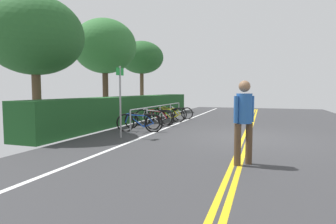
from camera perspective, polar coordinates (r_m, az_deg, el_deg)
The scene contains 18 objects.
ground_plane at distance 9.50m, azimuth 15.78°, elevation -5.23°, with size 32.19×10.37×0.05m, color #353538.
centre_line_yellow_inner at distance 9.50m, azimuth 16.27°, elevation -5.09°, with size 28.97×0.10×0.00m, color gold.
centre_line_yellow_outer at distance 9.50m, azimuth 15.30°, elevation -5.06°, with size 28.97×0.10×0.00m, color gold.
bike_lane_stripe_white at distance 10.20m, azimuth -2.87°, elevation -4.26°, with size 28.97×0.12×0.00m, color white.
bike_rack at distance 12.79m, azimuth -1.65°, elevation 0.41°, with size 6.12×0.05×0.87m.
bicycle_0 at distance 10.44m, azimuth -5.91°, elevation -2.21°, with size 0.53×1.76×0.72m.
bicycle_1 at distance 11.24m, azimuth -5.37°, elevation -1.84°, with size 0.46×1.68×0.68m.
bicycle_2 at distance 12.04m, azimuth -2.87°, elevation -1.18°, with size 0.46×1.80×0.78m.
bicycle_3 at distance 12.84m, azimuth -2.15°, elevation -1.05°, with size 0.66×1.66×0.68m.
bicycle_4 at distance 13.64m, azimuth 0.07°, elevation -0.62°, with size 0.46×1.75×0.73m.
bicycle_5 at distance 14.48m, azimuth 0.69°, elevation -0.34°, with size 0.46×1.69×0.72m.
bicycle_6 at distance 15.09m, azimuth 2.15°, elevation -0.20°, with size 0.46×1.67×0.69m.
pedestrian at distance 5.91m, azimuth 15.38°, elevation -0.88°, with size 0.36×0.39×1.75m.
sign_post_near at distance 9.15m, azimuth -9.83°, elevation 3.48°, with size 0.36×0.08×2.34m.
hedge_backdrop at distance 14.93m, azimuth -6.67°, elevation 0.89°, with size 15.07×1.17×1.25m, color #1C4C21.
tree_near_left at distance 10.93m, azimuth -25.82°, elevation 13.93°, with size 3.34×3.34×4.80m.
tree_mid at distance 15.53m, azimuth -12.92°, elevation 13.00°, with size 3.36×3.36×5.34m.
tree_far_right at distance 20.66m, azimuth -5.47°, elevation 11.07°, with size 3.20×3.20×5.13m.
Camera 1 is at (-9.36, -0.49, 1.55)m, focal length 29.55 mm.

